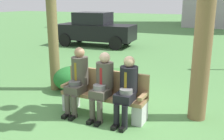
# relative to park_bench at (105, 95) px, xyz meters

# --- Properties ---
(ground_plane) EXTENTS (80.00, 80.00, 0.00)m
(ground_plane) POSITION_rel_park_bench_xyz_m (0.05, 0.14, -0.42)
(ground_plane) COLOR #508447
(park_bench) EXTENTS (1.75, 0.44, 0.90)m
(park_bench) POSITION_rel_park_bench_xyz_m (0.00, 0.00, 0.00)
(park_bench) COLOR #99754C
(park_bench) RESTS_ON ground
(seated_man_left) EXTENTS (0.34, 0.72, 1.35)m
(seated_man_left) POSITION_rel_park_bench_xyz_m (-0.54, -0.12, 0.33)
(seated_man_left) COLOR #4C473D
(seated_man_left) RESTS_ON ground
(seated_man_middle) EXTENTS (0.34, 0.72, 1.30)m
(seated_man_middle) POSITION_rel_park_bench_xyz_m (0.03, -0.13, 0.31)
(seated_man_middle) COLOR #4C473D
(seated_man_middle) RESTS_ON ground
(seated_man_right) EXTENTS (0.34, 0.72, 1.27)m
(seated_man_right) POSITION_rel_park_bench_xyz_m (0.54, -0.13, 0.29)
(seated_man_right) COLOR black
(seated_man_right) RESTS_ON ground
(shrub_near_bench) EXTENTS (1.00, 0.92, 0.63)m
(shrub_near_bench) POSITION_rel_park_bench_xyz_m (-1.41, 0.94, -0.10)
(shrub_near_bench) COLOR #206728
(shrub_near_bench) RESTS_ON ground
(shrub_mid_lawn) EXTENTS (0.95, 0.87, 0.59)m
(shrub_mid_lawn) POSITION_rel_park_bench_xyz_m (-0.35, 1.39, -0.12)
(shrub_mid_lawn) COLOR #34692E
(shrub_mid_lawn) RESTS_ON ground
(parked_car_near) EXTENTS (4.00, 1.94, 1.68)m
(parked_car_near) POSITION_rel_park_bench_xyz_m (-4.22, 7.21, 0.42)
(parked_car_near) COLOR black
(parked_car_near) RESTS_ON ground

